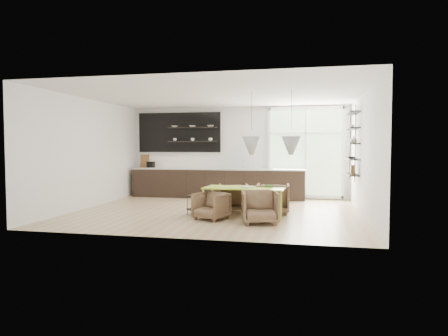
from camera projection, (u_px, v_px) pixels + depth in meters
The scene contains 11 objects.
room at pixel (246, 153), 10.86m from camera, with size 7.02×6.01×2.91m.
kitchen_run at pixel (214, 179), 12.72m from camera, with size 5.54×0.69×2.75m.
right_shelving at pixel (353, 146), 10.35m from camera, with size 0.26×1.22×1.90m.
dining_table at pixel (245, 189), 9.29m from camera, with size 1.90×0.94×0.68m.
armchair_back_left at pixel (234, 197), 10.06m from camera, with size 0.74×0.76×0.69m, color brown.
armchair_back_right at pixel (273, 198), 9.71m from camera, with size 0.78×0.81×0.73m, color brown.
armchair_front_left at pixel (211, 206), 8.89m from camera, with size 0.65×0.67×0.61m, color brown.
armchair_front_right at pixel (260, 207), 8.42m from camera, with size 0.74×0.76×0.70m, color brown.
wire_stool at pixel (194, 202), 9.54m from camera, with size 0.37×0.37×0.46m.
table_book at pixel (243, 187), 9.32m from camera, with size 0.21×0.28×0.03m, color white.
table_bowl at pixel (269, 186), 9.31m from camera, with size 0.19×0.19×0.06m, color #4B7042.
Camera 1 is at (2.23, -9.66, 1.61)m, focal length 32.00 mm.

